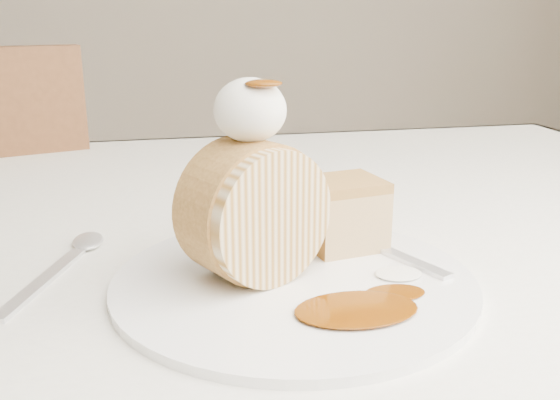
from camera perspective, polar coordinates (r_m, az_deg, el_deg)
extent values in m
cube|color=white|center=(0.74, -4.98, -2.45)|extent=(1.40, 0.90, 0.04)
cube|color=white|center=(1.20, -7.46, -0.90)|extent=(1.40, 0.01, 0.28)
cylinder|color=brown|center=(1.42, 19.57, -10.05)|extent=(0.06, 0.06, 0.71)
cylinder|color=brown|center=(1.66, -19.23, -11.41)|extent=(0.04, 0.04, 0.42)
cylinder|color=white|center=(0.53, 1.28, -7.44)|extent=(0.36, 0.36, 0.01)
cylinder|color=beige|center=(0.52, -2.31, -1.10)|extent=(0.13, 0.11, 0.11)
cube|color=#B28743|center=(0.59, 5.84, -1.62)|extent=(0.08, 0.07, 0.06)
ellipsoid|color=white|center=(0.51, -2.76, 8.21)|extent=(0.06, 0.06, 0.05)
ellipsoid|color=#642E04|center=(0.49, -1.52, 11.37)|extent=(0.03, 0.02, 0.01)
cube|color=silver|center=(0.59, 10.29, -4.84)|extent=(0.09, 0.18, 0.00)
cube|color=silver|center=(0.58, -20.87, -6.99)|extent=(0.08, 0.18, 0.00)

